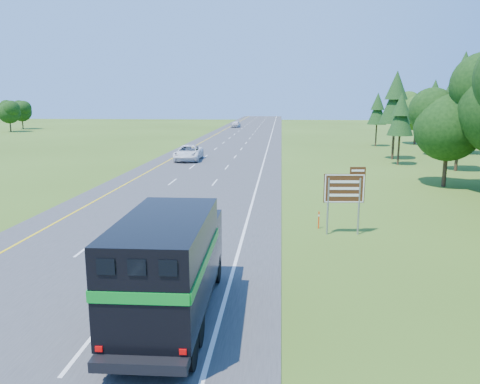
{
  "coord_description": "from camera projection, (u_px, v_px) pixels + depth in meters",
  "views": [
    {
      "loc": [
        7.39,
        -9.86,
        7.09
      ],
      "look_at": [
        5.13,
        15.96,
        1.88
      ],
      "focal_mm": 35.0,
      "sensor_mm": 36.0,
      "label": 1
    }
  ],
  "objects": [
    {
      "name": "delineator",
      "position": [
        319.0,
        219.0,
        25.8
      ],
      "size": [
        0.08,
        0.04,
        0.97
      ],
      "color": "#EE3A0C",
      "rests_on": "ground"
    },
    {
      "name": "road",
      "position": [
        223.0,
        154.0,
        60.49
      ],
      "size": [
        15.0,
        260.0,
        0.04
      ],
      "primitive_type": "cube",
      "color": "#38383A",
      "rests_on": "ground"
    },
    {
      "name": "far_car",
      "position": [
        236.0,
        124.0,
        115.25
      ],
      "size": [
        2.23,
        4.84,
        1.61
      ],
      "primitive_type": "imported",
      "rotation": [
        0.0,
        0.0,
        -0.07
      ],
      "color": "silver",
      "rests_on": "road"
    },
    {
      "name": "exit_sign",
      "position": [
        345.0,
        191.0,
        24.32
      ],
      "size": [
        2.13,
        0.22,
        3.61
      ],
      "rotation": [
        0.0,
        0.0,
        0.07
      ],
      "color": "gray",
      "rests_on": "ground"
    },
    {
      "name": "lane_markings",
      "position": [
        223.0,
        154.0,
        60.48
      ],
      "size": [
        11.15,
        260.0,
        0.01
      ],
      "color": "yellow",
      "rests_on": "road"
    },
    {
      "name": "white_suv",
      "position": [
        188.0,
        153.0,
        53.96
      ],
      "size": [
        3.09,
        6.3,
        1.72
      ],
      "primitive_type": "imported",
      "rotation": [
        0.0,
        0.0,
        0.04
      ],
      "color": "white",
      "rests_on": "road"
    },
    {
      "name": "horse_truck",
      "position": [
        170.0,
        264.0,
        14.79
      ],
      "size": [
        2.71,
        8.11,
        3.56
      ],
      "rotation": [
        0.0,
        0.0,
        0.02
      ],
      "color": "black",
      "rests_on": "road"
    }
  ]
}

